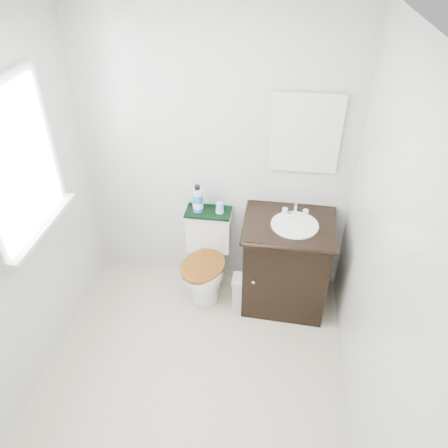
% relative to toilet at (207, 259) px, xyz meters
% --- Properties ---
extents(floor, '(2.40, 2.40, 0.00)m').
position_rel_toilet_xyz_m(floor, '(0.05, -0.97, -0.32)').
color(floor, '#C2B59D').
rests_on(floor, ground).
extents(ceiling, '(2.40, 2.40, 0.00)m').
position_rel_toilet_xyz_m(ceiling, '(0.05, -0.97, 2.08)').
color(ceiling, white).
rests_on(ceiling, wall_back).
extents(wall_back, '(2.40, 0.00, 2.40)m').
position_rel_toilet_xyz_m(wall_back, '(0.05, 0.23, 0.88)').
color(wall_back, silver).
rests_on(wall_back, ground).
extents(wall_left, '(0.00, 2.40, 2.40)m').
position_rel_toilet_xyz_m(wall_left, '(-1.05, -0.97, 0.88)').
color(wall_left, silver).
rests_on(wall_left, ground).
extents(wall_right, '(0.00, 2.40, 2.40)m').
position_rel_toilet_xyz_m(wall_right, '(1.15, -0.97, 0.88)').
color(wall_right, silver).
rests_on(wall_right, ground).
extents(window, '(0.02, 0.70, 0.90)m').
position_rel_toilet_xyz_m(window, '(-1.02, -0.72, 1.23)').
color(window, white).
rests_on(window, wall_left).
extents(mirror, '(0.50, 0.02, 0.60)m').
position_rel_toilet_xyz_m(mirror, '(0.74, 0.20, 1.13)').
color(mirror, silver).
rests_on(mirror, wall_back).
extents(toilet, '(0.43, 0.65, 0.73)m').
position_rel_toilet_xyz_m(toilet, '(0.00, 0.00, 0.00)').
color(toilet, white).
rests_on(toilet, floor).
extents(vanity, '(0.73, 0.63, 0.92)m').
position_rel_toilet_xyz_m(vanity, '(0.69, -0.07, 0.11)').
color(vanity, black).
rests_on(vanity, floor).
extents(trash_bin, '(0.21, 0.17, 0.29)m').
position_rel_toilet_xyz_m(trash_bin, '(0.35, -0.17, -0.17)').
color(trash_bin, white).
rests_on(trash_bin, floor).
extents(towel, '(0.38, 0.22, 0.02)m').
position_rel_toilet_xyz_m(towel, '(0.00, 0.12, 0.41)').
color(towel, black).
rests_on(towel, toilet).
extents(mouthwash_bottle, '(0.08, 0.08, 0.24)m').
position_rel_toilet_xyz_m(mouthwash_bottle, '(-0.09, 0.11, 0.53)').
color(mouthwash_bottle, blue).
rests_on(mouthwash_bottle, towel).
extents(cup, '(0.07, 0.07, 0.09)m').
position_rel_toilet_xyz_m(cup, '(0.10, 0.11, 0.47)').
color(cup, '#8AC6E2').
rests_on(cup, towel).
extents(soap_bar, '(0.06, 0.04, 0.02)m').
position_rel_toilet_xyz_m(soap_bar, '(0.67, 0.06, 0.51)').
color(soap_bar, '#176572').
rests_on(soap_bar, vanity).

